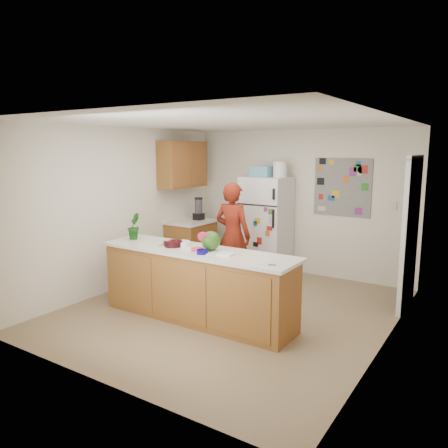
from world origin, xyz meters
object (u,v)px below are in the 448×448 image
Objects in this scene: person at (233,236)px; watermelon at (211,241)px; cherry_bowl at (173,244)px; refrigerator at (266,226)px.

person is 1.47m from watermelon.
cherry_bowl is (-0.05, -1.40, 0.12)m from person.
refrigerator reaches higher than cherry_bowl.
refrigerator is 2.40m from cherry_bowl.
watermelon is at bearing -79.16° from refrigerator.
person is at bearing -93.80° from refrigerator.
refrigerator is 2.41m from watermelon.
cherry_bowl is at bearing -175.69° from watermelon.
person is 6.96× the size of watermelon.
watermelon is (0.45, -2.36, 0.20)m from refrigerator.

